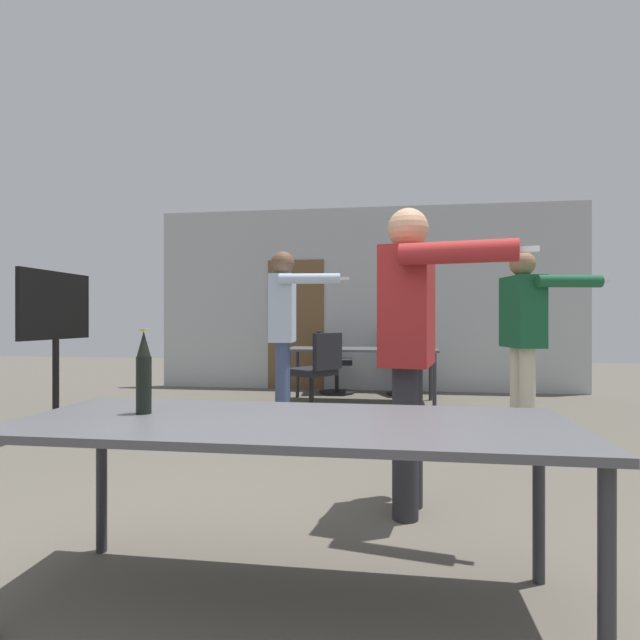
# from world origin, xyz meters

# --- Properties ---
(back_wall) EXTENTS (6.64, 0.12, 2.86)m
(back_wall) POSITION_xyz_m (-0.03, 6.34, 1.42)
(back_wall) COLOR #B2B5B7
(back_wall) RESTS_ON ground_plane
(conference_table_near) EXTENTS (2.10, 0.78, 0.72)m
(conference_table_near) POSITION_xyz_m (0.02, 0.37, 0.66)
(conference_table_near) COLOR #4C4C51
(conference_table_near) RESTS_ON ground_plane
(conference_table_far) EXTENTS (1.97, 0.74, 0.72)m
(conference_table_far) POSITION_xyz_m (0.01, 5.13, 0.66)
(conference_table_far) COLOR #4C4C51
(conference_table_far) RESTS_ON ground_plane
(tv_screen) EXTENTS (0.44, 0.99, 1.56)m
(tv_screen) POSITION_xyz_m (-2.77, 2.85, 0.95)
(tv_screen) COLOR black
(tv_screen) RESTS_ON ground_plane
(person_left_plaid) EXTENTS (0.88, 0.66, 1.74)m
(person_left_plaid) POSITION_xyz_m (1.62, 3.36, 1.05)
(person_left_plaid) COLOR beige
(person_left_plaid) RESTS_ON ground_plane
(person_center_tall) EXTENTS (0.78, 0.79, 1.74)m
(person_center_tall) POSITION_xyz_m (0.50, 1.39, 1.04)
(person_center_tall) COLOR #28282D
(person_center_tall) RESTS_ON ground_plane
(person_far_watching) EXTENTS (0.84, 0.62, 1.80)m
(person_far_watching) POSITION_xyz_m (-0.69, 3.51, 1.10)
(person_far_watching) COLOR #3D4C75
(person_far_watching) RESTS_ON ground_plane
(office_chair_far_left) EXTENTS (0.68, 0.67, 0.95)m
(office_chair_far_left) POSITION_xyz_m (-0.47, 4.26, 0.45)
(office_chair_far_left) COLOR black
(office_chair_far_left) RESTS_ON ground_plane
(office_chair_side_rolled) EXTENTS (0.62, 0.66, 0.94)m
(office_chair_side_rolled) POSITION_xyz_m (0.56, 5.98, 0.45)
(office_chair_side_rolled) COLOR black
(office_chair_side_rolled) RESTS_ON ground_plane
(office_chair_mid_tucked) EXTENTS (0.57, 0.52, 0.94)m
(office_chair_mid_tucked) POSITION_xyz_m (-0.48, 5.89, 0.44)
(office_chair_mid_tucked) COLOR black
(office_chair_mid_tucked) RESTS_ON ground_plane
(beer_bottle) EXTENTS (0.06, 0.06, 0.34)m
(beer_bottle) POSITION_xyz_m (-0.61, 0.40, 0.88)
(beer_bottle) COLOR black
(beer_bottle) RESTS_ON conference_table_near
(drink_cup) EXTENTS (0.08, 0.08, 0.10)m
(drink_cup) POSITION_xyz_m (0.37, 5.04, 0.77)
(drink_cup) COLOR #E05123
(drink_cup) RESTS_ON conference_table_far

